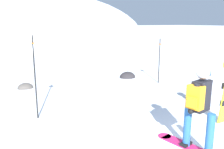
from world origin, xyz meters
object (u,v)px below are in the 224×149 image
object	(u,v)px
rock_dark	(25,88)
piste_marker_near	(159,57)
snowboarder_main	(199,107)
piste_marker_far	(35,71)
rock_mid	(127,77)

from	to	relation	value
rock_dark	piste_marker_near	bearing A→B (deg)	-20.68
snowboarder_main	rock_dark	world-z (taller)	snowboarder_main
piste_marker_near	piste_marker_far	xyz separation A→B (m)	(-5.29, -1.34, 0.20)
snowboarder_main	piste_marker_near	distance (m)	5.49
snowboarder_main	rock_mid	bearing A→B (deg)	68.39
piste_marker_near	rock_mid	distance (m)	1.91
rock_mid	piste_marker_far	bearing A→B (deg)	-149.19
piste_marker_near	piste_marker_far	world-z (taller)	piste_marker_far
piste_marker_near	piste_marker_far	bearing A→B (deg)	-165.77
rock_dark	rock_mid	distance (m)	4.45
piste_marker_near	rock_dark	distance (m)	5.46
rock_dark	rock_mid	bearing A→B (deg)	-5.48
piste_marker_far	rock_mid	bearing A→B (deg)	30.81
piste_marker_near	piste_marker_far	size ratio (longest dim) A/B	0.84
snowboarder_main	piste_marker_near	bearing A→B (deg)	57.03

